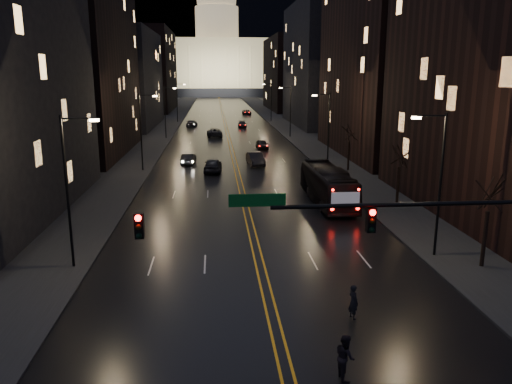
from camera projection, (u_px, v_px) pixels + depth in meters
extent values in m
plane|color=black|center=(281.00, 351.00, 20.65)|extent=(900.00, 900.00, 0.00)
cube|color=black|center=(222.00, 112.00, 146.65)|extent=(20.00, 320.00, 0.02)
cube|color=black|center=(174.00, 112.00, 145.48)|extent=(8.00, 320.00, 0.16)
cube|color=black|center=(270.00, 112.00, 147.78)|extent=(8.00, 320.00, 0.16)
cube|color=orange|center=(222.00, 112.00, 146.64)|extent=(0.62, 320.00, 0.01)
cube|color=black|center=(77.00, 52.00, 68.02)|extent=(12.00, 30.00, 28.00)
cube|color=black|center=(126.00, 79.00, 105.78)|extent=(12.00, 34.00, 20.00)
cube|color=black|center=(152.00, 71.00, 151.84)|extent=(12.00, 40.00, 24.00)
cube|color=black|center=(389.00, 13.00, 66.42)|extent=(12.00, 30.00, 38.00)
cube|color=black|center=(321.00, 65.00, 108.52)|extent=(12.00, 34.00, 26.00)
cube|color=black|center=(289.00, 74.00, 155.51)|extent=(12.00, 40.00, 22.00)
cube|color=black|center=(268.00, 0.00, 377.14)|extent=(520.00, 60.00, 130.00)
cube|color=black|center=(218.00, 91.00, 262.49)|extent=(90.00, 50.00, 4.00)
cube|color=#E6CE85|center=(218.00, 64.00, 259.24)|extent=(80.00, 36.00, 24.00)
cylinder|color=beige|center=(217.00, 23.00, 254.60)|extent=(22.00, 22.00, 16.00)
ellipsoid|color=beige|center=(216.00, 1.00, 252.04)|extent=(20.00, 20.00, 17.00)
cylinder|color=black|center=(421.00, 204.00, 19.66)|extent=(12.00, 0.18, 0.18)
cube|color=black|center=(139.00, 226.00, 18.90)|extent=(0.35, 0.30, 1.00)
cube|color=black|center=(371.00, 220.00, 19.64)|extent=(0.35, 0.30, 1.00)
sphere|color=#FF0705|center=(138.00, 218.00, 18.64)|extent=(0.24, 0.24, 0.24)
sphere|color=#FF0705|center=(373.00, 213.00, 19.38)|extent=(0.24, 0.24, 0.24)
cube|color=#053F14|center=(257.00, 200.00, 19.06)|extent=(2.20, 0.06, 0.50)
cylinder|color=black|center=(440.00, 187.00, 30.20)|extent=(0.16, 0.16, 9.00)
cylinder|color=black|center=(431.00, 116.00, 29.13)|extent=(1.80, 0.10, 0.10)
cube|color=#FFD299|center=(416.00, 118.00, 29.08)|extent=(0.50, 0.25, 0.15)
cylinder|color=black|center=(67.00, 194.00, 28.40)|extent=(0.16, 0.16, 9.00)
cylinder|color=black|center=(77.00, 118.00, 27.47)|extent=(1.80, 0.10, 0.10)
cube|color=#FFD299|center=(94.00, 120.00, 27.57)|extent=(0.50, 0.25, 0.15)
cylinder|color=black|center=(329.00, 131.00, 59.28)|extent=(0.16, 0.16, 9.00)
cylinder|color=black|center=(322.00, 95.00, 58.20)|extent=(1.80, 0.10, 0.10)
cube|color=#FFD299|center=(315.00, 95.00, 58.15)|extent=(0.50, 0.25, 0.15)
cylinder|color=black|center=(141.00, 133.00, 57.47)|extent=(0.16, 0.16, 9.00)
cylinder|color=black|center=(147.00, 95.00, 56.55)|extent=(1.80, 0.10, 0.10)
cube|color=#FFD299|center=(155.00, 96.00, 56.65)|extent=(0.50, 0.25, 0.15)
cylinder|color=black|center=(290.00, 112.00, 88.35)|extent=(0.16, 0.16, 9.00)
cylinder|color=black|center=(286.00, 87.00, 87.28)|extent=(1.80, 0.10, 0.10)
cube|color=#FFD299|center=(281.00, 88.00, 87.23)|extent=(0.50, 0.25, 0.15)
cylinder|color=black|center=(165.00, 113.00, 86.55)|extent=(0.16, 0.16, 9.00)
cylinder|color=black|center=(169.00, 88.00, 85.63)|extent=(1.80, 0.10, 0.10)
cube|color=#FFD299|center=(175.00, 88.00, 85.72)|extent=(0.50, 0.25, 0.15)
cylinder|color=black|center=(271.00, 103.00, 117.43)|extent=(0.16, 0.16, 9.00)
cylinder|color=black|center=(268.00, 84.00, 116.36)|extent=(1.80, 0.10, 0.10)
cube|color=#FFD299|center=(264.00, 84.00, 116.31)|extent=(0.50, 0.25, 0.15)
cylinder|color=black|center=(177.00, 103.00, 115.63)|extent=(0.16, 0.16, 9.00)
cylinder|color=black|center=(180.00, 84.00, 114.70)|extent=(1.80, 0.10, 0.10)
cube|color=#FFD299|center=(184.00, 84.00, 114.80)|extent=(0.50, 0.25, 0.15)
cylinder|color=black|center=(484.00, 240.00, 29.06)|extent=(0.24, 0.24, 3.50)
cylinder|color=black|center=(398.00, 187.00, 42.63)|extent=(0.24, 0.24, 3.50)
cylinder|color=black|center=(348.00, 157.00, 58.14)|extent=(0.24, 0.24, 3.50)
imported|color=black|center=(328.00, 185.00, 43.96)|extent=(2.86, 11.57, 3.21)
imported|color=black|center=(213.00, 165.00, 58.00)|extent=(2.30, 4.95, 1.64)
imported|color=black|center=(188.00, 159.00, 62.90)|extent=(1.83, 4.31, 1.38)
imported|color=black|center=(214.00, 133.00, 90.14)|extent=(2.88, 5.74, 1.56)
imported|color=black|center=(192.00, 123.00, 107.09)|extent=(2.41, 5.09, 1.43)
imported|color=black|center=(255.00, 159.00, 62.23)|extent=(2.17, 4.98, 1.59)
imported|color=black|center=(262.00, 144.00, 75.74)|extent=(1.80, 4.15, 1.39)
imported|color=black|center=(242.00, 124.00, 105.86)|extent=(1.89, 4.42, 1.27)
imported|color=black|center=(247.00, 112.00, 138.66)|extent=(2.41, 5.00, 1.37)
imported|color=black|center=(353.00, 302.00, 23.25)|extent=(0.59, 0.72, 1.69)
imported|color=black|center=(345.00, 356.00, 18.68)|extent=(0.56, 0.91, 1.78)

